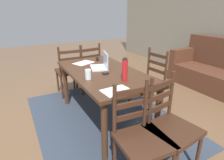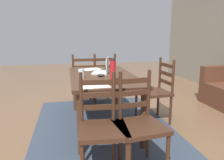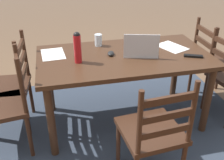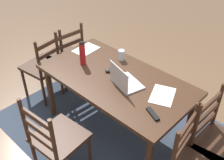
{
  "view_description": "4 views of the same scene",
  "coord_description": "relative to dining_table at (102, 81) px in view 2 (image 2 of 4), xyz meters",
  "views": [
    {
      "loc": [
        2.19,
        -1.06,
        1.53
      ],
      "look_at": [
        0.0,
        0.13,
        0.59
      ],
      "focal_mm": 29.98,
      "sensor_mm": 36.0,
      "label": 1
    },
    {
      "loc": [
        2.98,
        -0.46,
        1.3
      ],
      "look_at": [
        0.06,
        0.13,
        0.68
      ],
      "focal_mm": 35.37,
      "sensor_mm": 36.0,
      "label": 2
    },
    {
      "loc": [
        0.64,
        2.24,
        1.74
      ],
      "look_at": [
        0.14,
        0.08,
        0.54
      ],
      "focal_mm": 42.83,
      "sensor_mm": 36.0,
      "label": 3
    },
    {
      "loc": [
        -1.55,
        1.68,
        2.38
      ],
      "look_at": [
        0.13,
        -0.08,
        0.6
      ],
      "focal_mm": 43.51,
      "sensor_mm": 36.0,
      "label": 4
    }
  ],
  "objects": [
    {
      "name": "chair_right_far",
      "position": [
        1.1,
        0.17,
        -0.19
      ],
      "size": [
        0.49,
        0.49,
        0.95
      ],
      "color": "#3D2316",
      "rests_on": "ground"
    },
    {
      "name": "chair_left_far",
      "position": [
        -1.1,
        0.18,
        -0.19
      ],
      "size": [
        0.5,
        0.5,
        0.95
      ],
      "color": "#3D2316",
      "rests_on": "ground"
    },
    {
      "name": "area_rug",
      "position": [
        0.0,
        0.0,
        -0.65
      ],
      "size": [
        2.55,
        1.9,
        0.01
      ],
      "primitive_type": "cube",
      "color": "#333D4C",
      "rests_on": "ground"
    },
    {
      "name": "paper_stack_right",
      "position": [
        -0.52,
        -0.09,
        0.1
      ],
      "size": [
        0.31,
        0.35,
        0.0
      ],
      "primitive_type": "cube",
      "rotation": [
        0.0,
        0.0,
        0.4
      ],
      "color": "white",
      "rests_on": "dining_table"
    },
    {
      "name": "tv_remote",
      "position": [
        -0.61,
        0.19,
        0.1
      ],
      "size": [
        0.17,
        0.11,
        0.02
      ],
      "primitive_type": "cube",
      "rotation": [
        0.0,
        0.0,
        1.16
      ],
      "color": "black",
      "rests_on": "dining_table"
    },
    {
      "name": "drinking_glass",
      "position": [
        0.19,
        -0.3,
        0.15
      ],
      "size": [
        0.07,
        0.07,
        0.12
      ],
      "primitive_type": "cylinder",
      "color": "silver",
      "rests_on": "dining_table"
    },
    {
      "name": "chair_far_head",
      "position": [
        -0.0,
        0.81,
        -0.19
      ],
      "size": [
        0.48,
        0.48,
        0.95
      ],
      "color": "#3D2316",
      "rests_on": "ground"
    },
    {
      "name": "dining_table",
      "position": [
        0.0,
        0.0,
        0.0
      ],
      "size": [
        1.63,
        0.87,
        0.75
      ],
      "color": "#422819",
      "rests_on": "ground"
    },
    {
      "name": "paper_stack_left",
      "position": [
        0.66,
        -0.17,
        0.1
      ],
      "size": [
        0.23,
        0.31,
        0.0
      ],
      "primitive_type": "cube",
      "rotation": [
        0.0,
        0.0,
        0.07
      ],
      "color": "white",
      "rests_on": "dining_table"
    },
    {
      "name": "laptop",
      "position": [
        -0.14,
        0.04,
        0.15
      ],
      "size": [
        0.37,
        0.3,
        0.23
      ],
      "color": "silver",
      "rests_on": "dining_table"
    },
    {
      "name": "water_bottle",
      "position": [
        0.44,
        0.06,
        0.24
      ],
      "size": [
        0.07,
        0.07,
        0.28
      ],
      "color": "red",
      "rests_on": "dining_table"
    },
    {
      "name": "chair_right_near",
      "position": [
        1.1,
        -0.17,
        -0.19
      ],
      "size": [
        0.47,
        0.47,
        0.95
      ],
      "color": "#3D2316",
      "rests_on": "ground"
    },
    {
      "name": "chair_left_near",
      "position": [
        -1.1,
        -0.18,
        -0.19
      ],
      "size": [
        0.45,
        0.45,
        0.95
      ],
      "color": "#3D2316",
      "rests_on": "ground"
    },
    {
      "name": "ground_plane",
      "position": [
        0.0,
        0.0,
        -0.65
      ],
      "size": [
        14.0,
        14.0,
        0.0
      ],
      "primitive_type": "plane",
      "color": "brown"
    },
    {
      "name": "computer_mouse",
      "position": [
        0.13,
        -0.03,
        0.11
      ],
      "size": [
        0.09,
        0.11,
        0.03
      ],
      "primitive_type": "ellipsoid",
      "rotation": [
        0.0,
        0.0,
        -0.33
      ],
      "color": "black",
      "rests_on": "dining_table"
    }
  ]
}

